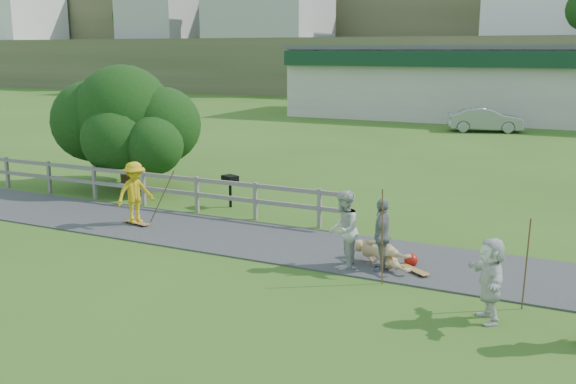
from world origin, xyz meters
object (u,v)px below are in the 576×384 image
object	(u,v)px
skater_rider	(135,196)
spectator_a	(343,230)
spectator_d	(490,280)
car_silver	(485,120)
spectator_b	(382,235)
tree	(125,142)
bbq	(230,191)
skater_fallen	(381,254)

from	to	relation	value
skater_rider	spectator_a	distance (m)	6.49
spectator_d	car_silver	bearing A→B (deg)	163.62
spectator_a	car_silver	xyz separation A→B (m)	(-1.23, 26.58, -0.18)
spectator_b	tree	size ratio (longest dim) A/B	0.30
spectator_a	tree	size ratio (longest dim) A/B	0.33
spectator_b	car_silver	xyz separation A→B (m)	(-2.06, 26.38, -0.11)
spectator_a	spectator_d	world-z (taller)	spectator_a
car_silver	bbq	size ratio (longest dim) A/B	4.32
tree	spectator_d	bearing A→B (deg)	-25.10
skater_rider	car_silver	distance (m)	26.31
spectator_b	spectator_a	bearing A→B (deg)	-84.75
spectator_d	bbq	distance (m)	10.14
spectator_a	spectator_b	xyz separation A→B (m)	(0.83, 0.21, -0.07)
skater_fallen	spectator_d	bearing A→B (deg)	-95.75
skater_rider	tree	distance (m)	5.42
bbq	spectator_a	bearing A→B (deg)	-14.38
skater_fallen	car_silver	bearing A→B (deg)	35.02
spectator_a	tree	distance (m)	11.15
skater_rider	tree	bearing A→B (deg)	62.04
spectator_b	tree	distance (m)	11.83
skater_fallen	spectator_b	size ratio (longest dim) A/B	1.05
car_silver	tree	xyz separation A→B (m)	(-8.82, -21.82, 0.92)
tree	bbq	size ratio (longest dim) A/B	5.42
skater_rider	bbq	distance (m)	3.28
skater_rider	spectator_b	size ratio (longest dim) A/B	1.04
spectator_b	skater_fallen	bearing A→B (deg)	-168.92
skater_rider	spectator_a	bearing A→B (deg)	-77.24
skater_rider	spectator_a	size ratio (longest dim) A/B	0.96
skater_fallen	spectator_a	bearing A→B (deg)	149.75
skater_rider	tree	size ratio (longest dim) A/B	0.31
spectator_d	bbq	xyz separation A→B (m)	(-8.61, 5.34, -0.28)
skater_rider	car_silver	size ratio (longest dim) A/B	0.39
spectator_a	spectator_d	bearing A→B (deg)	53.50
spectator_b	bbq	distance (m)	7.04
skater_rider	car_silver	bearing A→B (deg)	8.36
spectator_a	tree	bearing A→B (deg)	-127.59
skater_rider	spectator_a	world-z (taller)	spectator_a
spectator_a	tree	xyz separation A→B (m)	(-10.05, 4.77, 0.74)
spectator_b	skater_rider	bearing A→B (deg)	-103.26
skater_fallen	car_silver	size ratio (longest dim) A/B	0.40
bbq	spectator_b	bearing A→B (deg)	-9.02
spectator_d	car_silver	size ratio (longest dim) A/B	0.36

